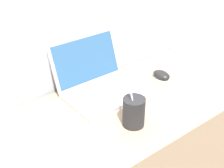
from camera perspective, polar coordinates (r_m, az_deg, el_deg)
desk at (r=1.62m, az=3.97°, el=-14.17°), size 1.41×0.57×0.75m
laptop at (r=1.42m, az=-2.36°, el=0.42°), size 0.35×0.32×0.23m
drink_cup at (r=1.21m, az=4.00°, el=-5.04°), size 0.09×0.09×0.21m
computer_mouse at (r=1.56m, az=9.01°, el=1.57°), size 0.07×0.10×0.04m
external_keyboard at (r=1.27m, az=-19.40°, el=-8.04°), size 0.43×0.17×0.02m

